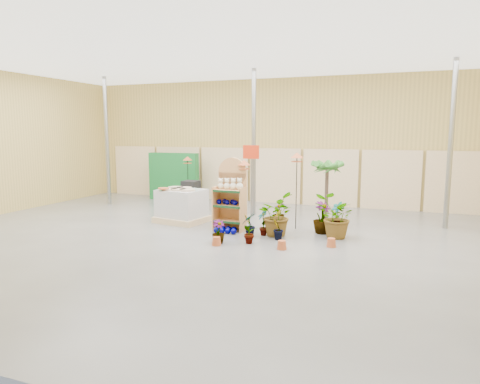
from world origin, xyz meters
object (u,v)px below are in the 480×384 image
object	(u,v)px
display_shelf	(231,197)
potted_plant_2	(275,215)
pallet_stack	(182,206)
bird_table_front	(244,165)

from	to	relation	value
display_shelf	potted_plant_2	xyz separation A→B (m)	(1.28, -0.24, -0.35)
display_shelf	pallet_stack	world-z (taller)	display_shelf
potted_plant_2	pallet_stack	bearing A→B (deg)	168.23
display_shelf	potted_plant_2	size ratio (longest dim) A/B	1.80
pallet_stack	bird_table_front	distance (m)	2.38
bird_table_front	potted_plant_2	size ratio (longest dim) A/B	1.75
display_shelf	bird_table_front	distance (m)	0.92
display_shelf	pallet_stack	distance (m)	1.79
pallet_stack	potted_plant_2	bearing A→B (deg)	-1.96
pallet_stack	potted_plant_2	distance (m)	3.05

